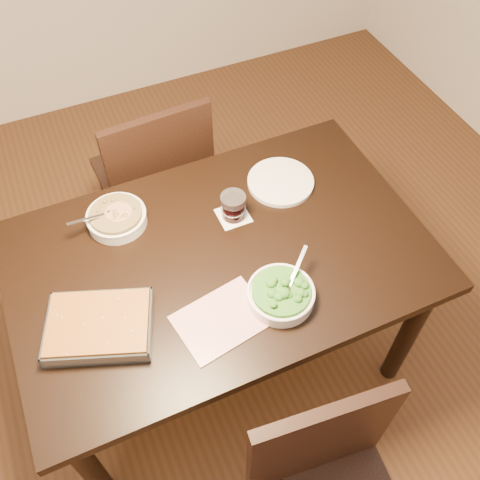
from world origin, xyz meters
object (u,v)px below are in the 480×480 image
(stew_bowl, at_px, (117,217))
(dinner_plate, at_px, (281,182))
(broccoli_bowl, at_px, (281,294))
(chair_far, at_px, (156,177))
(wine_tumbler, at_px, (233,206))
(table, at_px, (221,270))
(baking_dish, at_px, (99,326))

(stew_bowl, bearing_deg, dinner_plate, -5.96)
(broccoli_bowl, bearing_deg, chair_far, 98.94)
(chair_far, bearing_deg, wine_tumbler, 102.15)
(table, distance_m, baking_dish, 0.47)
(wine_tumbler, relative_size, chair_far, 0.10)
(table, xyz_separation_m, broccoli_bowl, (0.11, -0.24, 0.12))
(broccoli_bowl, distance_m, dinner_plate, 0.50)
(wine_tumbler, distance_m, dinner_plate, 0.24)
(baking_dish, xyz_separation_m, wine_tumbler, (0.55, 0.25, 0.03))
(table, distance_m, stew_bowl, 0.41)
(wine_tumbler, bearing_deg, dinner_plate, 18.25)
(dinner_plate, bearing_deg, chair_far, 129.65)
(broccoli_bowl, relative_size, wine_tumbler, 2.19)
(baking_dish, bearing_deg, chair_far, 82.73)
(broccoli_bowl, bearing_deg, table, 113.82)
(table, height_order, chair_far, chair_far)
(broccoli_bowl, distance_m, chair_far, 0.94)
(table, height_order, baking_dish, baking_dish)
(stew_bowl, relative_size, baking_dish, 0.62)
(stew_bowl, height_order, broccoli_bowl, broccoli_bowl)
(broccoli_bowl, xyz_separation_m, chair_far, (-0.14, 0.89, -0.25))
(chair_far, bearing_deg, baking_dish, 58.95)
(stew_bowl, height_order, wine_tumbler, wine_tumbler)
(stew_bowl, bearing_deg, broccoli_bowl, -53.42)
(stew_bowl, height_order, baking_dish, stew_bowl)
(broccoli_bowl, relative_size, chair_far, 0.23)
(baking_dish, bearing_deg, table, 35.51)
(stew_bowl, xyz_separation_m, baking_dish, (-0.17, -0.39, -0.00))
(stew_bowl, relative_size, broccoli_bowl, 1.08)
(baking_dish, bearing_deg, stew_bowl, 87.58)
(chair_far, bearing_deg, table, 89.74)
(stew_bowl, distance_m, baking_dish, 0.42)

